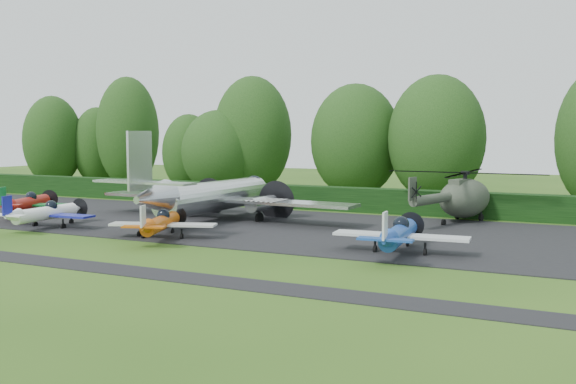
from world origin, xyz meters
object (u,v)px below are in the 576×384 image
at_px(light_plane_orange, 161,223).
at_px(light_plane_blue, 399,234).
at_px(transport_plane, 212,196).
at_px(helicopter, 465,195).
at_px(light_plane_white, 46,213).
at_px(light_plane_red, 28,203).

height_order(light_plane_orange, light_plane_blue, light_plane_blue).
xyz_separation_m(transport_plane, light_plane_orange, (1.54, -8.32, -0.88)).
xyz_separation_m(transport_plane, helicopter, (16.84, 8.17, 0.07)).
distance_m(light_plane_white, helicopter, 30.02).
xyz_separation_m(light_plane_white, light_plane_blue, (24.65, 0.93, 0.09)).
xyz_separation_m(light_plane_white, helicopter, (25.37, 16.02, 0.93)).
bearing_deg(transport_plane, light_plane_red, -166.79).
bearing_deg(light_plane_red, helicopter, 40.53).
relative_size(transport_plane, light_plane_orange, 3.12).
bearing_deg(light_plane_white, transport_plane, 45.23).
distance_m(light_plane_red, light_plane_orange, 16.44).
bearing_deg(transport_plane, light_plane_white, -140.06).
distance_m(transport_plane, light_plane_red, 14.94).
relative_size(light_plane_red, helicopter, 0.54).
bearing_deg(light_plane_white, light_plane_red, 149.67).
xyz_separation_m(light_plane_white, light_plane_orange, (10.07, -0.47, -0.02)).
relative_size(light_plane_blue, helicopter, 0.57).
relative_size(light_plane_red, light_plane_white, 1.04).
height_order(light_plane_blue, helicopter, helicopter).
height_order(light_plane_orange, helicopter, helicopter).
distance_m(transport_plane, light_plane_blue, 17.57).
bearing_deg(light_plane_blue, light_plane_red, 179.50).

